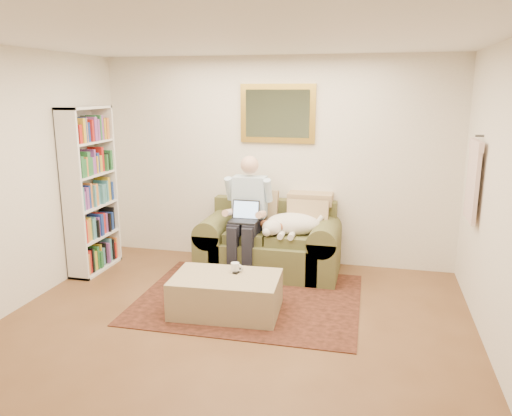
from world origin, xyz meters
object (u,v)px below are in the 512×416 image
at_px(sofa, 269,248).
at_px(ottoman, 226,294).
at_px(laptop, 245,216).
at_px(seated_man, 246,217).
at_px(bookshelf, 90,191).
at_px(coffee_mug, 235,268).
at_px(sleeping_dog, 293,224).

bearing_deg(sofa, ottoman, -97.80).
distance_m(sofa, laptop, 0.56).
height_order(sofa, ottoman, sofa).
bearing_deg(seated_man, bookshelf, -171.38).
bearing_deg(laptop, sofa, 41.02).
relative_size(ottoman, coffee_mug, 10.55).
distance_m(laptop, coffee_mug, 0.96).
bearing_deg(bookshelf, coffee_mug, -18.74).
height_order(ottoman, coffee_mug, coffee_mug).
bearing_deg(sleeping_dog, bookshelf, -171.72).
bearing_deg(sleeping_dog, seated_man, -172.87).
height_order(sofa, sleeping_dog, sofa).
bearing_deg(laptop, sleeping_dog, 13.64).
relative_size(seated_man, sleeping_dog, 2.04).
relative_size(laptop, coffee_mug, 3.28).
relative_size(sleeping_dog, coffee_mug, 6.95).
bearing_deg(sleeping_dog, ottoman, -112.10).
relative_size(sofa, bookshelf, 0.84).
xyz_separation_m(sofa, seated_man, (-0.25, -0.15, 0.42)).
height_order(ottoman, bookshelf, bookshelf).
xyz_separation_m(sofa, laptop, (-0.25, -0.22, 0.45)).
relative_size(sleeping_dog, ottoman, 0.66).
xyz_separation_m(laptop, coffee_mug, (0.14, -0.90, -0.31)).
bearing_deg(seated_man, sleeping_dog, 7.13).
xyz_separation_m(sofa, sleeping_dog, (0.30, -0.09, 0.35)).
bearing_deg(sofa, coffee_mug, -95.95).
distance_m(seated_man, laptop, 0.07).
xyz_separation_m(seated_man, coffee_mug, (0.14, -0.97, -0.28)).
bearing_deg(seated_man, sofa, 31.45).
height_order(sofa, bookshelf, bookshelf).
bearing_deg(seated_man, coffee_mug, -81.95).
height_order(seated_man, bookshelf, bookshelf).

